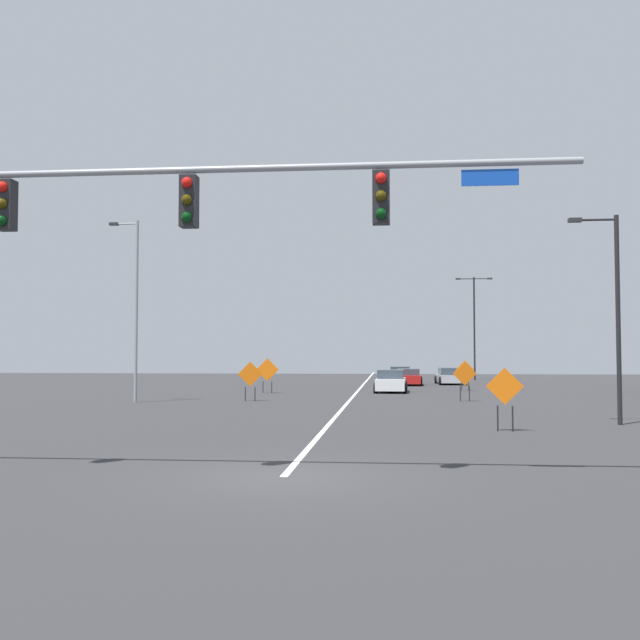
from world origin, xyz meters
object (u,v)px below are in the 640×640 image
Objects in this scene: traffic_signal_assembly at (97,222)px; construction_sign_median_near at (250,376)px; construction_sign_median_far at (465,371)px; car_green_distant at (401,375)px; construction_sign_left_shoulder at (505,390)px; car_white_near at (391,382)px; construction_sign_right_lane at (465,376)px; construction_sign_right_shoulder at (267,371)px; car_red_passing at (408,377)px; car_silver_mid at (450,377)px; street_lamp_near_right at (474,320)px; street_lamp_far_right at (135,303)px; street_lamp_mid_left at (614,308)px.

traffic_signal_assembly is 7.77× the size of construction_sign_median_near.
construction_sign_median_far is 14.68m from car_green_distant.
construction_sign_left_shoulder is 23.05m from car_white_near.
construction_sign_median_near is (-1.16, 22.53, -3.84)m from traffic_signal_assembly.
construction_sign_right_lane is 25.02m from car_green_distant.
construction_sign_right_lane is 9.26m from car_white_near.
construction_sign_right_shoulder is 1.07× the size of construction_sign_median_near.
construction_sign_right_shoulder reaches higher than car_red_passing.
construction_sign_left_shoulder is 35.19m from car_silver_mid.
car_silver_mid is at bearing 76.40° from traffic_signal_assembly.
car_silver_mid is (3.32, 1.89, 0.00)m from car_red_passing.
traffic_signal_assembly is 3.51× the size of car_red_passing.
construction_sign_right_shoulder is 0.51× the size of car_green_distant.
street_lamp_far_right is at bearing -121.96° from street_lamp_near_right.
construction_sign_right_lane is (-3.88, 11.82, -2.71)m from street_lamp_mid_left.
construction_sign_median_near is (-14.77, 11.01, -2.72)m from street_lamp_mid_left.
construction_sign_median_far is at bearing -74.29° from car_green_distant.
construction_sign_right_shoulder reaches higher than construction_sign_median_far.
car_green_distant is (13.62, 27.12, -4.29)m from street_lamp_far_right.
street_lamp_far_right reaches higher than car_green_distant.
construction_sign_right_shoulder is (-15.25, -23.92, -4.16)m from street_lamp_near_right.
construction_sign_median_far is 0.99× the size of construction_sign_right_lane.
traffic_signal_assembly is at bearing -107.63° from construction_sign_median_far.
car_red_passing is at bearing 93.70° from construction_sign_left_shoulder.
car_green_distant is at bearing 95.00° from car_red_passing.
car_red_passing is at bearing 80.12° from traffic_signal_assembly.
car_green_distant is at bearing -140.26° from street_lamp_near_right.
traffic_signal_assembly is 3.55× the size of car_silver_mid.
car_red_passing is (0.52, -5.89, -0.04)m from car_green_distant.
car_silver_mid is at bearing 87.36° from construction_sign_right_lane.
traffic_signal_assembly is at bearing -72.20° from street_lamp_far_right.
traffic_signal_assembly is 1.71× the size of street_lamp_far_right.
construction_sign_right_lane is 0.45× the size of car_red_passing.
construction_sign_left_shoulder reaches higher than car_green_distant.
car_silver_mid is (-2.92, 32.67, -3.37)m from street_lamp_mid_left.
construction_sign_right_lane is at bearing -83.40° from car_green_distant.
street_lamp_far_right reaches higher than car_red_passing.
street_lamp_far_right reaches higher than car_silver_mid.
construction_sign_right_shoulder is (5.23, 8.90, -3.59)m from street_lamp_far_right.
construction_sign_median_far is 8.95m from car_red_passing.
street_lamp_mid_left is at bearing -25.12° from street_lamp_far_right.
street_lamp_far_right is 17.05m from construction_sign_right_lane.
car_green_distant is at bearing 72.66° from construction_sign_median_near.
street_lamp_mid_left is at bearing -90.14° from street_lamp_near_right.
car_silver_mid is at bearing 49.31° from construction_sign_right_shoulder.
car_white_near is (-7.71, -22.10, -4.86)m from street_lamp_near_right.
car_silver_mid is (1.17, 35.16, -0.66)m from construction_sign_left_shoulder.
construction_sign_median_far is 10.78m from construction_sign_right_lane.
traffic_signal_assembly is 32.66m from car_white_near.
street_lamp_far_right is 25.86m from car_red_passing.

